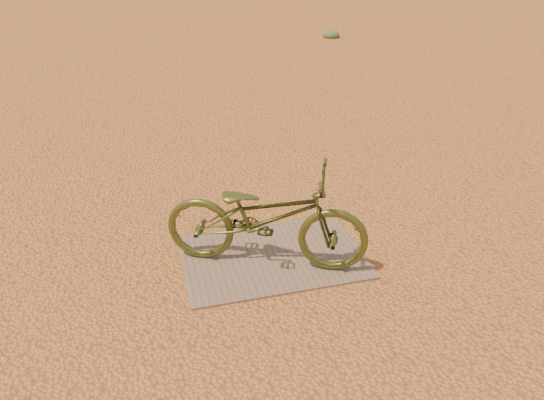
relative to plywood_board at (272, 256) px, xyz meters
name	(u,v)px	position (x,y,z in m)	size (l,w,h in m)	color
ground	(271,277)	(-0.09, -0.30, -0.01)	(120.00, 120.00, 0.00)	#BB7A3D
plywood_board	(272,256)	(0.00, 0.00, 0.00)	(1.68, 1.16, 0.02)	#73614F
bicycle	(266,217)	(-0.08, -0.09, 0.49)	(0.63, 1.82, 0.96)	#434E20
kale_b	(331,37)	(4.32, 9.89, -0.01)	(0.46, 0.46, 0.25)	#536E4A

